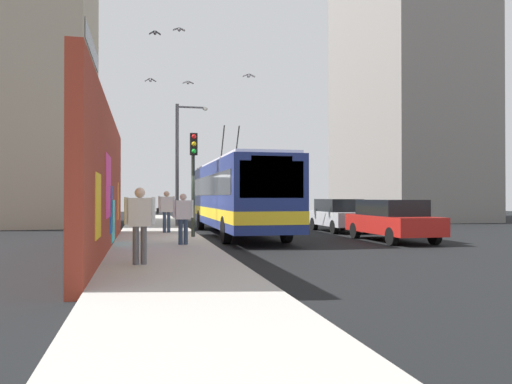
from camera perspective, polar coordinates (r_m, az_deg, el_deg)
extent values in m
plane|color=black|center=(19.93, -5.99, -5.40)|extent=(80.00, 80.00, 0.00)
cube|color=#ADA8A0|center=(19.81, -10.61, -5.20)|extent=(48.00, 3.20, 0.15)
cube|color=maroon|center=(16.23, -16.37, 1.10)|extent=(14.91, 0.30, 4.29)
cube|color=blue|center=(16.34, -15.79, -1.87)|extent=(1.00, 0.02, 1.45)
cube|color=yellow|center=(11.56, -17.13, -1.48)|extent=(1.35, 0.02, 1.41)
cube|color=orange|center=(20.82, -15.08, -0.99)|extent=(0.97, 0.02, 1.46)
cube|color=#33D8E5|center=(17.39, -15.60, -3.13)|extent=(1.67, 0.02, 1.36)
cube|color=#F2338C|center=(14.98, -16.07, 0.61)|extent=(2.18, 0.02, 1.76)
cube|color=#9E937F|center=(34.09, -24.44, 10.00)|extent=(9.70, 7.82, 15.79)
cube|color=black|center=(33.04, -17.76, 4.20)|extent=(8.24, 0.04, 1.10)
cube|color=black|center=(33.46, -17.75, 9.67)|extent=(8.24, 0.04, 1.10)
cube|color=black|center=(34.17, -17.73, 14.96)|extent=(8.24, 0.04, 1.10)
cube|color=gray|center=(41.04, 16.15, 11.86)|extent=(12.69, 7.34, 20.96)
cube|color=black|center=(42.07, 20.60, 3.20)|extent=(10.78, 0.04, 1.10)
cube|color=black|center=(42.40, 20.58, 7.52)|extent=(10.78, 0.04, 1.10)
cube|color=black|center=(42.96, 20.57, 11.75)|extent=(10.78, 0.04, 1.10)
cube|color=black|center=(43.75, 20.55, 15.85)|extent=(10.78, 0.04, 1.10)
cube|color=navy|center=(22.62, -2.18, -0.30)|extent=(12.66, 2.49, 2.67)
cube|color=silver|center=(22.66, -2.18, 3.23)|extent=(12.15, 2.29, 0.12)
cube|color=yellow|center=(22.63, -2.18, -2.28)|extent=(12.68, 2.51, 0.44)
cube|color=black|center=(16.46, 1.77, 1.41)|extent=(0.04, 2.12, 1.20)
cube|color=black|center=(22.62, -2.18, 0.72)|extent=(11.65, 2.52, 0.85)
cube|color=orange|center=(16.50, 1.76, 3.56)|extent=(0.06, 1.37, 0.28)
cylinder|color=black|center=(24.66, -2.17, 4.89)|extent=(1.43, 0.06, 2.00)
cylinder|color=black|center=(24.54, -3.79, 4.91)|extent=(1.43, 0.06, 2.00)
cylinder|color=black|center=(18.96, 3.38, -4.13)|extent=(1.00, 0.28, 1.00)
cylinder|color=black|center=(18.47, -3.36, -4.23)|extent=(1.00, 0.28, 1.00)
cylinder|color=black|center=(26.83, -1.38, -3.07)|extent=(1.00, 0.28, 1.00)
cylinder|color=black|center=(26.49, -6.16, -3.10)|extent=(1.00, 0.28, 1.00)
cube|color=#B21E19|center=(20.15, 14.88, -3.48)|extent=(4.73, 1.84, 0.66)
cube|color=black|center=(20.21, 14.76, -1.68)|extent=(2.84, 1.66, 0.60)
cylinder|color=black|center=(19.22, 19.22, -4.60)|extent=(0.64, 0.22, 0.64)
cylinder|color=black|center=(18.41, 14.86, -4.79)|extent=(0.64, 0.22, 0.64)
cylinder|color=black|center=(21.93, 14.91, -4.10)|extent=(0.64, 0.22, 0.64)
cylinder|color=black|center=(21.23, 10.96, -4.23)|extent=(0.64, 0.22, 0.64)
cube|color=#B7B7BC|center=(25.05, 9.20, -2.91)|extent=(4.25, 1.75, 0.66)
cube|color=black|center=(25.11, 9.12, -1.46)|extent=(2.55, 1.58, 0.60)
cylinder|color=black|center=(24.08, 12.16, -3.78)|extent=(0.64, 0.22, 0.64)
cylinder|color=black|center=(23.48, 8.70, -3.87)|extent=(0.64, 0.22, 0.64)
cylinder|color=black|center=(26.65, 9.64, -3.47)|extent=(0.64, 0.22, 0.64)
cylinder|color=black|center=(26.10, 6.47, -3.54)|extent=(0.64, 0.22, 0.64)
cylinder|color=#2D3F59|center=(22.40, -9.68, -3.34)|extent=(0.14, 0.14, 0.88)
cylinder|color=#2D3F59|center=(22.39, -10.14, -3.34)|extent=(0.14, 0.14, 0.88)
cube|color=silver|center=(22.37, -9.90, -1.36)|extent=(0.22, 0.51, 0.66)
cylinder|color=silver|center=(22.38, -9.12, -1.28)|extent=(0.09, 0.09, 0.63)
cylinder|color=silver|center=(22.36, -10.69, -1.28)|extent=(0.09, 0.09, 0.63)
sphere|color=tan|center=(22.37, -9.90, -0.21)|extent=(0.24, 0.24, 0.24)
cube|color=black|center=(22.36, -10.87, -2.08)|extent=(0.14, 0.10, 0.24)
cylinder|color=#595960|center=(12.04, -12.37, -5.81)|extent=(0.14, 0.14, 0.87)
cylinder|color=#595960|center=(12.04, -13.22, -5.80)|extent=(0.14, 0.14, 0.87)
cube|color=silver|center=(11.99, -12.79, -2.19)|extent=(0.22, 0.51, 0.65)
cylinder|color=silver|center=(12.00, -11.34, -2.04)|extent=(0.09, 0.09, 0.62)
cylinder|color=silver|center=(12.00, -14.23, -2.04)|extent=(0.09, 0.09, 0.62)
sphere|color=beige|center=(11.99, -12.78, -0.08)|extent=(0.23, 0.23, 0.23)
cylinder|color=#2D3F59|center=(16.78, -7.82, -4.40)|extent=(0.14, 0.14, 0.81)
cylinder|color=#2D3F59|center=(16.77, -8.38, -4.41)|extent=(0.14, 0.14, 0.81)
cube|color=silver|center=(16.74, -8.10, -1.97)|extent=(0.22, 0.48, 0.61)
cylinder|color=silver|center=(16.76, -7.12, -1.87)|extent=(0.09, 0.09, 0.58)
cylinder|color=silver|center=(16.72, -9.08, -1.87)|extent=(0.09, 0.09, 0.58)
sphere|color=beige|center=(16.73, -8.09, -0.55)|extent=(0.22, 0.22, 0.22)
cylinder|color=#2D382D|center=(19.89, -7.01, 0.79)|extent=(0.14, 0.14, 4.00)
cube|color=black|center=(19.77, -6.94, 5.30)|extent=(0.20, 0.28, 0.84)
sphere|color=red|center=(19.69, -6.91, 6.14)|extent=(0.18, 0.18, 0.18)
sphere|color=yellow|center=(19.66, -6.91, 5.33)|extent=(0.18, 0.18, 0.18)
sphere|color=green|center=(19.63, -6.91, 4.51)|extent=(0.18, 0.18, 0.18)
cylinder|color=#4C4C51|center=(27.60, -8.76, 3.01)|extent=(0.18, 0.18, 6.48)
cylinder|color=#4C4C51|center=(28.02, -7.20, 9.32)|extent=(0.10, 1.49, 0.10)
ellipsoid|color=silver|center=(28.09, -5.67, 9.19)|extent=(0.44, 0.28, 0.20)
ellipsoid|color=gray|center=(26.08, -7.56, 11.92)|extent=(0.32, 0.14, 0.12)
cube|color=gray|center=(26.10, -7.24, 11.98)|extent=(0.20, 0.27, 0.12)
cube|color=gray|center=(26.07, -7.87, 11.99)|extent=(0.20, 0.27, 0.12)
ellipsoid|color=gray|center=(24.46, -8.54, 17.38)|extent=(0.32, 0.14, 0.12)
cube|color=gray|center=(24.48, -8.20, 17.44)|extent=(0.20, 0.27, 0.12)
cube|color=gray|center=(24.46, -8.88, 17.45)|extent=(0.20, 0.27, 0.12)
ellipsoid|color=gray|center=(25.02, -11.65, 12.03)|extent=(0.32, 0.14, 0.12)
cube|color=gray|center=(25.03, -11.32, 12.10)|extent=(0.20, 0.25, 0.16)
cube|color=gray|center=(25.02, -11.98, 12.10)|extent=(0.20, 0.25, 0.16)
ellipsoid|color=#47474C|center=(24.88, -11.16, 16.90)|extent=(0.32, 0.14, 0.12)
cube|color=#47474C|center=(24.90, -10.82, 16.97)|extent=(0.20, 0.25, 0.16)
cube|color=#47474C|center=(24.89, -11.50, 16.97)|extent=(0.20, 0.25, 0.16)
ellipsoid|color=gray|center=(22.72, -0.81, 12.74)|extent=(0.32, 0.14, 0.12)
cube|color=gray|center=(22.76, -0.46, 12.80)|extent=(0.20, 0.27, 0.13)
cube|color=gray|center=(22.70, -1.17, 12.83)|extent=(0.20, 0.27, 0.13)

